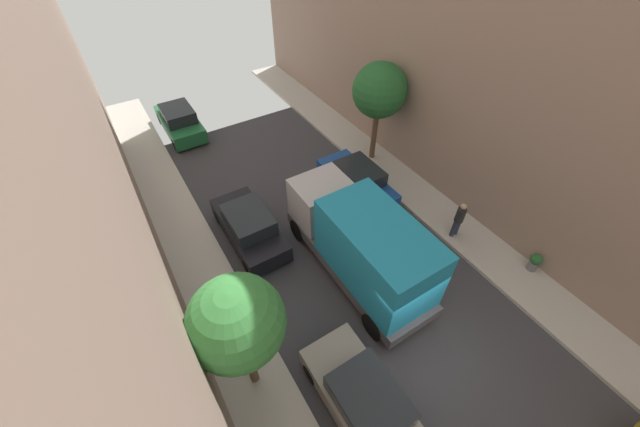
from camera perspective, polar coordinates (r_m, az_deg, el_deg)
name	(u,v)px	position (r m, az deg, el deg)	size (l,w,h in m)	color
ground	(419,346)	(12.92, 15.40, -19.70)	(32.00, 32.00, 0.00)	#38383D
sidewalk_right	(518,278)	(15.66, 28.89, -8.92)	(2.00, 44.00, 0.15)	#B7B2A8
parked_car_left_2	(365,403)	(11.22, 7.19, -27.64)	(1.78, 4.20, 1.57)	gray
parked_car_left_3	(249,227)	(14.80, -11.17, -2.07)	(1.78, 4.20, 1.57)	black
parked_car_left_4	(180,121)	(22.34, -21.38, 13.48)	(1.78, 4.20, 1.57)	#1E6638
parked_car_right_3	(357,181)	(16.69, 5.90, 5.14)	(1.78, 4.20, 1.57)	#194799
delivery_truck	(361,244)	(12.62, 6.52, -4.76)	(2.26, 6.60, 3.38)	#4C4C51
pedestrian	(459,219)	(15.38, 21.20, -0.80)	(0.40, 0.36, 1.72)	#2D334C
street_tree_1	(380,91)	(17.41, 9.44, 18.65)	(2.52, 2.52, 4.92)	brown
street_tree_2	(237,323)	(9.05, -13.11, -16.58)	(2.38, 2.38, 4.64)	brown
potted_plant_0	(535,262)	(15.80, 30.97, -6.61)	(0.41, 0.41, 0.77)	slate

